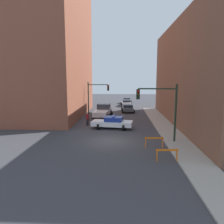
{
  "coord_description": "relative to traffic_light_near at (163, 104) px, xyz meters",
  "views": [
    {
      "loc": [
        1.13,
        -19.73,
        5.88
      ],
      "look_at": [
        -0.12,
        5.47,
        1.92
      ],
      "focal_mm": 35.0,
      "sensor_mm": 36.0,
      "label": 1
    }
  ],
  "objects": [
    {
      "name": "parked_car_near",
      "position": [
        -2.71,
        18.02,
        -2.86
      ],
      "size": [
        2.38,
        4.36,
        1.31
      ],
      "rotation": [
        0.0,
        0.0,
        0.04
      ],
      "color": "#474C51",
      "rests_on": "ground_plane"
    },
    {
      "name": "building_right",
      "position": [
        8.67,
        8.06,
        2.84
      ],
      "size": [
        12.0,
        28.0,
        12.75
      ],
      "color": "brown",
      "rests_on": "ground_plane"
    },
    {
      "name": "white_truck",
      "position": [
        -6.61,
        12.96,
        -2.62
      ],
      "size": [
        2.97,
        5.57,
        1.9
      ],
      "rotation": [
        0.0,
        0.0,
        -0.1
      ],
      "color": "silver",
      "rests_on": "ground_plane"
    },
    {
      "name": "sidewalk_right",
      "position": [
        1.47,
        0.06,
        -3.47
      ],
      "size": [
        2.4,
        44.0,
        0.12
      ],
      "color": "#9E998E",
      "rests_on": "ground_plane"
    },
    {
      "name": "parked_car_mid",
      "position": [
        -2.86,
        25.98,
        -2.86
      ],
      "size": [
        2.44,
        4.4,
        1.31
      ],
      "rotation": [
        0.0,
        0.0,
        0.06
      ],
      "color": "silver",
      "rests_on": "ground_plane"
    },
    {
      "name": "barrier_mid",
      "position": [
        -0.91,
        -1.62,
        -2.91
      ],
      "size": [
        1.6,
        0.27,
        0.9
      ],
      "rotation": [
        0.0,
        0.0,
        0.07
      ],
      "color": "orange",
      "rests_on": "ground_plane"
    },
    {
      "name": "barrier_front",
      "position": [
        -0.43,
        -4.68,
        -2.91
      ],
      "size": [
        1.6,
        0.28,
        0.9
      ],
      "rotation": [
        0.0,
        0.0,
        0.08
      ],
      "color": "orange",
      "rests_on": "ground_plane"
    },
    {
      "name": "pedestrian_crossing",
      "position": [
        -7.96,
        6.74,
        -2.67
      ],
      "size": [
        0.42,
        0.42,
        1.66
      ],
      "rotation": [
        0.0,
        0.0,
        1.39
      ],
      "color": "black",
      "rests_on": "ground_plane"
    },
    {
      "name": "traffic_light_near",
      "position": [
        0.0,
        0.0,
        0.0
      ],
      "size": [
        3.64,
        0.35,
        5.2
      ],
      "color": "black",
      "rests_on": "sidewalk_right"
    },
    {
      "name": "police_car",
      "position": [
        -4.77,
        5.31,
        -2.81
      ],
      "size": [
        4.91,
        2.77,
        1.52
      ],
      "rotation": [
        0.0,
        0.0,
        1.43
      ],
      "color": "white",
      "rests_on": "ground_plane"
    },
    {
      "name": "traffic_light_far",
      "position": [
        -8.03,
        15.08,
        -0.13
      ],
      "size": [
        3.44,
        0.35,
        5.2
      ],
      "color": "black",
      "rests_on": "ground_plane"
    },
    {
      "name": "parked_car_far",
      "position": [
        -2.66,
        30.89,
        -2.86
      ],
      "size": [
        2.33,
        4.33,
        1.31
      ],
      "rotation": [
        0.0,
        0.0,
        -0.02
      ],
      "color": "#474C51",
      "rests_on": "ground_plane"
    },
    {
      "name": "building_corner_left",
      "position": [
        -16.73,
        14.06,
        7.4
      ],
      "size": [
        14.0,
        20.0,
        21.86
      ],
      "color": "brown",
      "rests_on": "ground_plane"
    },
    {
      "name": "ground_plane",
      "position": [
        -4.73,
        0.06,
        -3.53
      ],
      "size": [
        120.0,
        120.0,
        0.0
      ],
      "primitive_type": "plane",
      "color": "#38383D"
    }
  ]
}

